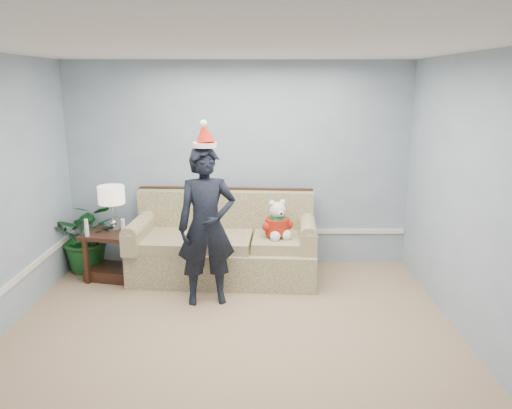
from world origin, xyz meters
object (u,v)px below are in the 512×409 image
object	(u,v)px
sofa	(225,247)
houseplant	(88,236)
side_table	(111,260)
table_lamp	(111,197)
man	(207,227)
teddy_bear	(277,224)

from	to	relation	value
sofa	houseplant	world-z (taller)	sofa
sofa	houseplant	size ratio (longest dim) A/B	2.52
side_table	table_lamp	distance (m)	0.81
houseplant	man	bearing A→B (deg)	-30.41
houseplant	man	world-z (taller)	man
houseplant	teddy_bear	bearing A→B (deg)	-8.31
houseplant	teddy_bear	distance (m)	2.50
sofa	table_lamp	world-z (taller)	table_lamp
table_lamp	man	distance (m)	1.49
table_lamp	houseplant	bearing A→B (deg)	154.16
man	table_lamp	bearing A→B (deg)	137.73
sofa	houseplant	bearing A→B (deg)	178.06
sofa	teddy_bear	world-z (taller)	sofa
sofa	table_lamp	distance (m)	1.54
teddy_bear	man	bearing A→B (deg)	-162.21
side_table	man	xyz separation A→B (m)	(1.29, -0.71, 0.65)
sofa	man	size ratio (longest dim) A/B	1.34
table_lamp	man	size ratio (longest dim) A/B	0.33
man	teddy_bear	bearing A→B (deg)	27.04
side_table	man	bearing A→B (deg)	-28.83
sofa	side_table	bearing A→B (deg)	-173.00
man	teddy_bear	distance (m)	1.02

